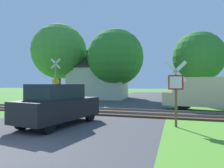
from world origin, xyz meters
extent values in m
cube|color=#424244|center=(0.00, 2.00, 0.00)|extent=(8.20, 80.00, 0.01)
cube|color=#422D1E|center=(0.00, 8.61, 0.05)|extent=(60.00, 2.60, 0.10)
cube|color=slate|center=(0.00, 9.33, 0.16)|extent=(60.00, 0.08, 0.12)
cube|color=slate|center=(0.00, 7.89, 0.16)|extent=(60.00, 0.08, 0.12)
cylinder|color=brown|center=(4.58, 5.48, 1.23)|extent=(0.10, 0.10, 2.46)
cube|color=red|center=(4.57, 5.41, 1.86)|extent=(0.60, 0.10, 0.60)
cube|color=white|center=(4.57, 5.39, 1.86)|extent=(0.49, 0.07, 0.49)
cube|color=white|center=(4.57, 5.41, 2.31)|extent=(0.87, 0.13, 0.88)
cube|color=white|center=(4.57, 5.41, 2.31)|extent=(0.87, 0.13, 0.88)
cylinder|color=#9E9EA5|center=(-5.04, 11.34, 1.89)|extent=(0.09, 0.09, 3.77)
cube|color=white|center=(-5.05, 11.40, 3.52)|extent=(0.87, 0.14, 0.88)
cube|color=white|center=(-5.05, 11.40, 3.52)|extent=(0.87, 0.14, 0.88)
cylinder|color=yellow|center=(-5.05, 11.41, 2.00)|extent=(0.64, 0.11, 0.64)
cube|color=beige|center=(-4.61, 20.62, 1.94)|extent=(7.21, 6.84, 3.88)
cube|color=#332D2D|center=(-4.44, 19.09, 4.95)|extent=(7.25, 4.20, 2.49)
cube|color=#332D2D|center=(-4.77, 22.16, 4.95)|extent=(7.25, 4.20, 2.49)
cube|color=brown|center=(-2.80, 20.82, 5.12)|extent=(0.55, 0.55, 1.10)
cylinder|color=#513823|center=(-2.04, 19.02, 1.24)|extent=(0.47, 0.47, 2.49)
sphere|color=#337A2D|center=(-2.04, 19.02, 4.94)|extent=(6.54, 6.54, 6.54)
cylinder|color=#513823|center=(-8.89, 18.09, 1.65)|extent=(0.33, 0.33, 3.29)
sphere|color=#478E38|center=(-8.89, 18.09, 5.79)|extent=(6.65, 6.65, 6.65)
cylinder|color=#513823|center=(6.67, 17.18, 1.30)|extent=(0.32, 0.32, 2.60)
sphere|color=#337A2D|center=(6.67, 17.18, 4.38)|extent=(4.76, 4.76, 4.76)
cube|color=beige|center=(6.62, 11.26, 1.29)|extent=(4.48, 2.64, 1.90)
cube|color=beige|center=(4.21, 11.71, 0.79)|extent=(1.02, 1.90, 0.90)
cube|color=#19232D|center=(4.57, 11.65, 1.62)|extent=(0.34, 1.59, 0.85)
cube|color=navy|center=(6.79, 12.20, 0.96)|extent=(3.72, 0.70, 0.16)
cylinder|color=black|center=(5.36, 12.29, 0.34)|extent=(0.70, 0.30, 0.68)
cylinder|color=black|center=(5.07, 10.76, 0.34)|extent=(0.70, 0.30, 0.68)
cube|color=black|center=(-0.25, 4.37, 0.72)|extent=(2.25, 4.21, 0.84)
cube|color=#19232D|center=(-0.28, 4.18, 1.46)|extent=(1.72, 2.39, 0.64)
cylinder|color=black|center=(0.65, 5.61, 0.30)|extent=(0.27, 0.62, 0.60)
cylinder|color=black|center=(-0.73, 5.83, 0.30)|extent=(0.27, 0.62, 0.60)
cylinder|color=black|center=(0.22, 2.92, 0.30)|extent=(0.27, 0.62, 0.60)
cylinder|color=black|center=(-1.16, 3.14, 0.30)|extent=(0.27, 0.62, 0.60)
camera|label=1|loc=(4.52, -3.21, 1.77)|focal=32.00mm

